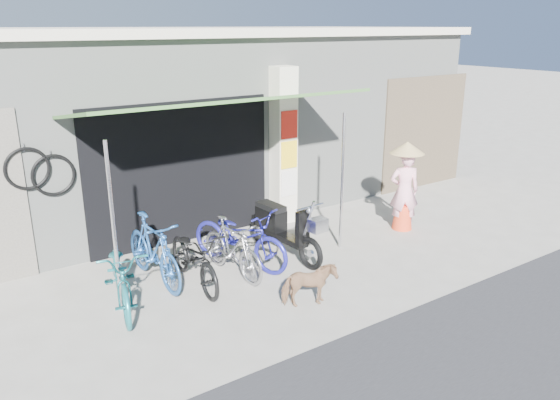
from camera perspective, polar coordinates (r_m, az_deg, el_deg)
ground at (r=8.61m, az=4.91°, el=-7.82°), size 80.00×80.00×0.00m
bicycle_shop at (r=12.26m, az=-10.21°, el=8.75°), size 12.30×5.30×3.66m
shop_pillar at (r=10.46m, az=0.28°, el=5.61°), size 0.42×0.44×3.00m
awning at (r=8.69m, az=-6.26°, el=9.79°), size 4.60×1.88×2.72m
neighbour_right at (r=13.35m, az=14.84°, el=6.84°), size 2.60×0.06×2.60m
bike_teal at (r=7.77m, az=-16.24°, el=-7.61°), size 1.01×1.90×0.95m
bike_blue at (r=8.36m, az=-13.08°, el=-5.12°), size 0.57×1.76×1.04m
bike_black at (r=8.19m, az=-8.95°, el=-5.94°), size 0.69×1.73×0.89m
bike_silver at (r=8.43m, az=-5.03°, el=-4.98°), size 0.57×1.56×0.92m
bike_navy at (r=8.75m, az=-4.22°, el=-3.85°), size 1.28×1.97×0.98m
street_dog at (r=7.58m, az=3.06°, el=-8.86°), size 0.81×0.56×0.63m
moped at (r=9.09m, az=0.26°, el=-3.00°), size 0.53×1.87×1.06m
nun at (r=10.44m, az=12.89°, el=1.40°), size 0.66×0.64×1.69m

